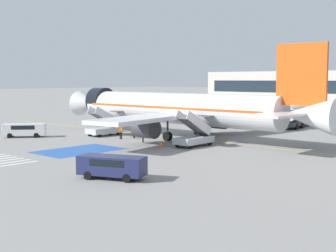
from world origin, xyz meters
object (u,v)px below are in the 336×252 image
(boarding_stairs_forward, at_px, (105,128))
(ground_crew_0, at_px, (134,130))
(service_van_1, at_px, (24,129))
(traffic_cone_0, at_px, (161,144))
(ground_crew_1, at_px, (121,131))
(airliner, at_px, (178,109))
(service_van_0, at_px, (112,165))
(fuel_tanker, at_px, (296,116))
(boarding_stairs_aft, at_px, (194,137))
(ground_crew_2, at_px, (143,134))

(boarding_stairs_forward, distance_m, ground_crew_0, 4.79)
(service_van_1, relative_size, traffic_cone_0, 8.98)
(ground_crew_0, height_order, ground_crew_1, ground_crew_1)
(airliner, distance_m, service_van_0, 25.32)
(service_van_0, distance_m, service_van_1, 29.06)
(fuel_tanker, relative_size, traffic_cone_0, 17.80)
(service_van_0, xyz_separation_m, ground_crew_1, (-17.08, 16.00, -0.03))
(boarding_stairs_forward, bearing_deg, airliner, 26.73)
(airliner, relative_size, boarding_stairs_aft, 7.67)
(fuel_tanker, xyz_separation_m, ground_crew_1, (-9.22, -27.95, -0.71))
(airliner, bearing_deg, fuel_tanker, -13.36)
(ground_crew_0, distance_m, ground_crew_1, 2.00)
(boarding_stairs_forward, xyz_separation_m, service_van_0, (21.50, -17.09, 0.07))
(boarding_stairs_forward, distance_m, ground_crew_2, 8.58)
(ground_crew_1, xyz_separation_m, traffic_cone_0, (8.23, -1.38, -0.74))
(service_van_1, bearing_deg, traffic_cone_0, 57.74)
(boarding_stairs_aft, relative_size, ground_crew_1, 2.96)
(fuel_tanker, xyz_separation_m, service_van_0, (7.87, -43.95, -0.68))
(traffic_cone_0, bearing_deg, fuel_tanker, 88.07)
(boarding_stairs_forward, xyz_separation_m, service_van_1, (-6.18, -8.22, 0.07))
(airliner, height_order, traffic_cone_0, airliner)
(fuel_tanker, height_order, service_van_1, fuel_tanker)
(ground_crew_0, xyz_separation_m, traffic_cone_0, (7.94, -3.37, -0.70))
(service_van_1, bearing_deg, airliner, 81.42)
(boarding_stairs_aft, relative_size, service_van_0, 0.99)
(ground_crew_1, bearing_deg, airliner, -172.38)
(ground_crew_0, distance_m, ground_crew_2, 4.34)
(service_van_1, distance_m, ground_crew_1, 12.77)
(boarding_stairs_forward, distance_m, service_van_0, 27.46)
(boarding_stairs_forward, relative_size, ground_crew_1, 2.96)
(ground_crew_0, xyz_separation_m, ground_crew_2, (3.79, -2.12, -0.01))
(service_van_1, bearing_deg, fuel_tanker, 101.30)
(airliner, xyz_separation_m, ground_crew_2, (-0.36, -5.91, -2.75))
(service_van_0, height_order, traffic_cone_0, service_van_0)
(service_van_0, bearing_deg, fuel_tanker, -14.07)
(airliner, xyz_separation_m, boarding_stairs_aft, (6.23, -4.38, -2.71))
(ground_crew_2, bearing_deg, traffic_cone_0, -135.57)
(service_van_0, height_order, ground_crew_0, service_van_0)
(service_van_0, bearing_deg, boarding_stairs_aft, -3.97)
(service_van_1, bearing_deg, boarding_stairs_aft, 62.62)
(airliner, relative_size, service_van_1, 7.82)
(airliner, height_order, boarding_stairs_forward, airliner)
(fuel_tanker, height_order, traffic_cone_0, fuel_tanker)
(boarding_stairs_aft, bearing_deg, boarding_stairs_forward, 180.00)
(service_van_1, xyz_separation_m, ground_crew_1, (10.59, 7.13, -0.03))
(fuel_tanker, relative_size, ground_crew_1, 5.75)
(service_van_1, xyz_separation_m, ground_crew_2, (14.67, 7.00, -0.09))
(ground_crew_1, bearing_deg, traffic_cone_0, 125.59)
(airliner, xyz_separation_m, traffic_cone_0, (3.79, -7.16, -3.43))
(ground_crew_1, relative_size, traffic_cone_0, 3.09)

